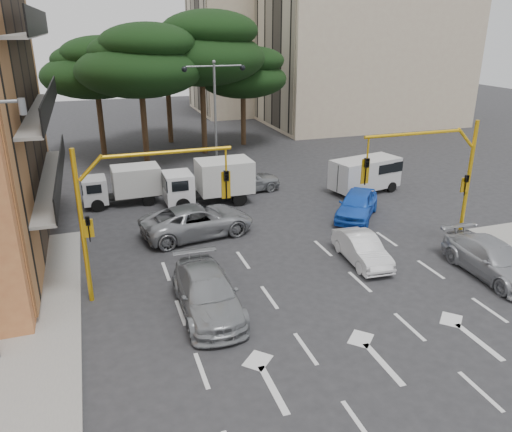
{
  "coord_description": "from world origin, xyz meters",
  "views": [
    {
      "loc": [
        -7.93,
        -16.04,
        9.97
      ],
      "look_at": [
        -0.99,
        4.66,
        1.6
      ],
      "focal_mm": 35.0,
      "sensor_mm": 36.0,
      "label": 1
    }
  ],
  "objects": [
    {
      "name": "ground",
      "position": [
        0.0,
        0.0,
        0.0
      ],
      "size": [
        120.0,
        120.0,
        0.0
      ],
      "primitive_type": "plane",
      "color": "#28282B",
      "rests_on": "ground"
    },
    {
      "name": "median_strip",
      "position": [
        0.0,
        16.0,
        0.07
      ],
      "size": [
        1.4,
        6.0,
        0.15
      ],
      "primitive_type": "cube",
      "color": "gray",
      "rests_on": "ground"
    },
    {
      "name": "apartment_beige_near",
      "position": [
        19.95,
        32.0,
        9.35
      ],
      "size": [
        20.2,
        12.15,
        18.7
      ],
      "color": "#C4AC93",
      "rests_on": "ground"
    },
    {
      "name": "apartment_beige_far",
      "position": [
        12.95,
        44.0,
        8.35
      ],
      "size": [
        16.2,
        12.15,
        16.7
      ],
      "color": "#C4AC93",
      "rests_on": "ground"
    },
    {
      "name": "pine_left_near",
      "position": [
        -3.94,
        21.96,
        7.6
      ],
      "size": [
        9.15,
        9.15,
        10.23
      ],
      "color": "#382616",
      "rests_on": "ground"
    },
    {
      "name": "pine_center",
      "position": [
        1.06,
        23.96,
        8.3
      ],
      "size": [
        9.98,
        9.98,
        11.16
      ],
      "color": "#382616",
      "rests_on": "ground"
    },
    {
      "name": "pine_left_far",
      "position": [
        -6.94,
        25.96,
        6.91
      ],
      "size": [
        8.32,
        8.32,
        9.3
      ],
      "color": "#382616",
      "rests_on": "ground"
    },
    {
      "name": "pine_right",
      "position": [
        5.06,
        25.96,
        6.22
      ],
      "size": [
        7.49,
        7.49,
        8.37
      ],
      "color": "#382616",
      "rests_on": "ground"
    },
    {
      "name": "pine_back",
      "position": [
        -0.94,
        28.96,
        7.6
      ],
      "size": [
        9.15,
        9.15,
        10.23
      ],
      "color": "#382616",
      "rests_on": "ground"
    },
    {
      "name": "signal_mast_right",
      "position": [
        6.8,
        1.99,
        3.88
      ],
      "size": [
        5.79,
        0.37,
        6.0
      ],
      "color": "gold",
      "rests_on": "ground"
    },
    {
      "name": "signal_mast_left",
      "position": [
        -6.8,
        1.99,
        3.88
      ],
      "size": [
        5.79,
        0.37,
        6.0
      ],
      "color": "gold",
      "rests_on": "ground"
    },
    {
      "name": "street_lamp_center",
      "position": [
        0.0,
        16.0,
        5.43
      ],
      "size": [
        4.16,
        0.36,
        7.77
      ],
      "color": "slate",
      "rests_on": "median_strip"
    },
    {
      "name": "car_white_hatch",
      "position": [
        3.0,
        1.67,
        0.63
      ],
      "size": [
        1.58,
        3.92,
        1.26
      ],
      "primitive_type": "imported",
      "rotation": [
        0.0,
        0.0,
        -0.06
      ],
      "color": "silver",
      "rests_on": "ground"
    },
    {
      "name": "car_blue_compact",
      "position": [
        5.54,
        6.65,
        0.76
      ],
      "size": [
        4.24,
        4.58,
        1.52
      ],
      "primitive_type": "imported",
      "rotation": [
        0.0,
        0.0,
        -0.7
      ],
      "color": "blue",
      "rests_on": "ground"
    },
    {
      "name": "car_silver_wagon",
      "position": [
        -4.5,
        -0.18,
        0.75
      ],
      "size": [
        2.18,
        5.19,
        1.5
      ],
      "primitive_type": "imported",
      "rotation": [
        0.0,
        0.0,
        -0.02
      ],
      "color": "gray",
      "rests_on": "ground"
    },
    {
      "name": "car_silver_cross_a",
      "position": [
        -3.31,
        7.0,
        0.79
      ],
      "size": [
        6.0,
        3.44,
        1.58
      ],
      "primitive_type": "imported",
      "rotation": [
        0.0,
        0.0,
        1.72
      ],
      "color": "gray",
      "rests_on": "ground"
    },
    {
      "name": "car_silver_cross_b",
      "position": [
        1.0,
        13.0,
        0.79
      ],
      "size": [
        4.84,
        2.41,
        1.58
      ],
      "primitive_type": "imported",
      "rotation": [
        0.0,
        0.0,
        1.69
      ],
      "color": "gray",
      "rests_on": "ground"
    },
    {
      "name": "car_silver_parked",
      "position": [
        7.6,
        -1.23,
        0.73
      ],
      "size": [
        2.16,
        5.07,
        1.46
      ],
      "primitive_type": "imported",
      "rotation": [
        0.0,
        0.0,
        -0.02
      ],
      "color": "#A6A8AE",
      "rests_on": "ground"
    },
    {
      "name": "van_white",
      "position": [
        8.26,
        10.55,
        1.1
      ],
      "size": [
        4.72,
        2.86,
        2.2
      ],
      "primitive_type": null,
      "rotation": [
        0.0,
        0.0,
        -1.36
      ],
      "color": "silver",
      "rests_on": "ground"
    },
    {
      "name": "box_truck_a",
      "position": [
        -6.48,
        13.05,
        1.11
      ],
      "size": [
        4.59,
        2.04,
        2.23
      ],
      "primitive_type": null,
      "rotation": [
        0.0,
        0.0,
        1.6
      ],
      "color": "silver",
      "rests_on": "ground"
    },
    {
      "name": "box_truck_b",
      "position": [
        -1.61,
        11.5,
        1.29
      ],
      "size": [
        5.28,
        2.26,
        2.59
      ],
      "primitive_type": null,
      "rotation": [
        0.0,
        0.0,
        1.58
      ],
      "color": "white",
      "rests_on": "ground"
    }
  ]
}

